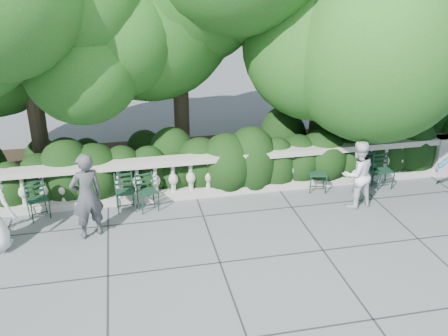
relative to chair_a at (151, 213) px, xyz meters
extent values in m
plane|color=#515458|center=(1.59, -1.19, 0.00)|extent=(90.00, 90.00, 0.00)
cube|color=#9E998E|center=(1.59, 0.61, 0.09)|extent=(12.00, 0.32, 0.18)
cube|color=#9E998E|center=(1.59, 0.61, 0.93)|extent=(12.00, 0.36, 0.14)
cube|color=#9E998E|center=(7.37, 0.61, 0.50)|extent=(0.44, 0.44, 1.00)
cylinder|color=#3F3023|center=(-2.41, 2.21, 1.40)|extent=(0.40, 0.40, 2.80)
ellipsoid|color=#143D10|center=(-2.41, 1.77, 3.68)|extent=(5.28, 5.28, 3.96)
cylinder|color=#3F3023|center=(1.09, 2.81, 1.70)|extent=(0.40, 0.40, 3.40)
cylinder|color=#3F3023|center=(4.59, 2.11, 1.50)|extent=(0.40, 0.40, 3.00)
ellipsoid|color=#143D10|center=(4.59, 1.65, 3.92)|extent=(5.52, 5.52, 4.14)
cylinder|color=#3F3023|center=(7.59, 2.61, 1.30)|extent=(0.40, 0.40, 2.60)
ellipsoid|color=#143D10|center=(7.59, 2.21, 3.40)|extent=(4.80, 4.80, 3.60)
imported|color=#3D3E42|center=(-1.23, -0.71, 0.88)|extent=(0.75, 0.64, 1.75)
imported|color=silver|center=(4.48, -0.60, 0.76)|extent=(0.83, 0.70, 1.53)
camera|label=1|loc=(-0.43, -9.71, 5.15)|focal=40.00mm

